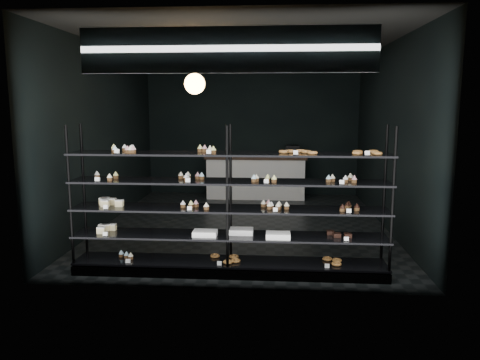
% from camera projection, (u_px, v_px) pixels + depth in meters
% --- Properties ---
extents(room, '(5.01, 6.01, 3.20)m').
position_uv_depth(room, '(244.00, 136.00, 8.20)').
color(room, black).
rests_on(room, ground).
extents(display_shelf, '(4.00, 0.50, 1.91)m').
position_uv_depth(display_shelf, '(227.00, 226.00, 5.95)').
color(display_shelf, black).
rests_on(display_shelf, room).
extents(signage, '(3.30, 0.05, 0.50)m').
position_uv_depth(signage, '(227.00, 50.00, 5.14)').
color(signage, '#0B1339').
rests_on(signage, room).
extents(pendant_lamp, '(0.30, 0.30, 0.88)m').
position_uv_depth(pendant_lamp, '(195.00, 84.00, 6.75)').
color(pendant_lamp, black).
rests_on(pendant_lamp, room).
extents(service_counter, '(2.31, 0.65, 1.23)m').
position_uv_depth(service_counter, '(256.00, 176.00, 10.83)').
color(service_counter, silver).
rests_on(service_counter, room).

